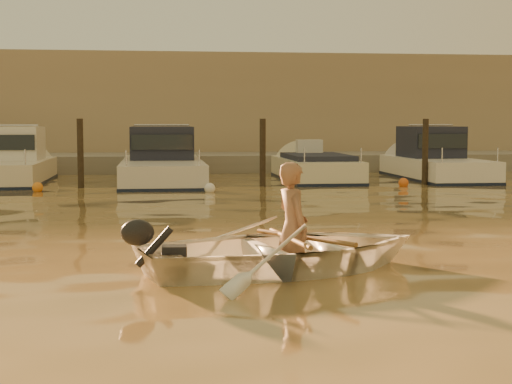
{
  "coord_description": "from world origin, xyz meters",
  "views": [
    {
      "loc": [
        -3.34,
        -9.21,
        1.92
      ],
      "look_at": [
        -1.7,
        3.64,
        0.75
      ],
      "focal_mm": 55.0,
      "sensor_mm": 36.0,
      "label": 1
    }
  ],
  "objects": [
    {
      "name": "fender_d",
      "position": [
        3.95,
        13.23,
        0.1
      ],
      "size": [
        0.3,
        0.3,
        0.3
      ],
      "primitive_type": "sphere",
      "color": "orange",
      "rests_on": "ground_plane"
    },
    {
      "name": "ground_plane",
      "position": [
        0.0,
        0.0,
        0.0
      ],
      "size": [
        160.0,
        160.0,
        0.0
      ],
      "primitive_type": "plane",
      "color": "olive",
      "rests_on": "ground"
    },
    {
      "name": "waterfront_building",
      "position": [
        0.0,
        27.0,
        2.4
      ],
      "size": [
        46.0,
        7.0,
        4.8
      ],
      "primitive_type": "cube",
      "color": "#9E8466",
      "rests_on": "quay"
    },
    {
      "name": "moored_boat_3",
      "position": [
        1.85,
        16.0,
        0.22
      ],
      "size": [
        2.13,
        6.14,
        0.95
      ],
      "primitive_type": null,
      "color": "beige",
      "rests_on": "ground_plane"
    },
    {
      "name": "piling_3",
      "position": [
        4.8,
        13.8,
        0.9
      ],
      "size": [
        0.18,
        0.18,
        2.2
      ],
      "primitive_type": "cylinder",
      "color": "#2D2319",
      "rests_on": "ground_plane"
    },
    {
      "name": "dinghy",
      "position": [
        -1.7,
        0.64,
        0.27
      ],
      "size": [
        4.32,
        3.53,
        0.78
      ],
      "primitive_type": "imported",
      "rotation": [
        0.0,
        0.0,
        1.82
      ],
      "color": "white",
      "rests_on": "ground_plane"
    },
    {
      "name": "moored_boat_4",
      "position": [
        5.97,
        16.0,
        0.62
      ],
      "size": [
        2.17,
        6.72,
        1.75
      ],
      "primitive_type": null,
      "color": "white",
      "rests_on": "ground_plane"
    },
    {
      "name": "fender_c",
      "position": [
        -1.89,
        12.04,
        0.1
      ],
      "size": [
        0.3,
        0.3,
        0.3
      ],
      "primitive_type": "sphere",
      "color": "white",
      "rests_on": "ground_plane"
    },
    {
      "name": "person",
      "position": [
        -1.6,
        0.67,
        0.55
      ],
      "size": [
        0.54,
        0.7,
        1.7
      ],
      "primitive_type": "imported",
      "rotation": [
        0.0,
        0.0,
        1.82
      ],
      "color": "#906348",
      "rests_on": "dinghy"
    },
    {
      "name": "oar_starboard",
      "position": [
        -1.65,
        0.66,
        0.42
      ],
      "size": [
        0.21,
        2.1,
        0.13
      ],
      "primitive_type": "cylinder",
      "rotation": [
        1.54,
        0.0,
        0.07
      ],
      "color": "brown",
      "rests_on": "dinghy"
    },
    {
      "name": "outboard_motor",
      "position": [
        -3.15,
        0.28,
        0.28
      ],
      "size": [
        0.97,
        0.61,
        0.7
      ],
      "primitive_type": null,
      "rotation": [
        0.0,
        0.0,
        0.25
      ],
      "color": "black",
      "rests_on": "dinghy"
    },
    {
      "name": "piling_1",
      "position": [
        -5.5,
        13.8,
        0.9
      ],
      "size": [
        0.18,
        0.18,
        2.2
      ],
      "primitive_type": "cylinder",
      "color": "#2D2319",
      "rests_on": "ground_plane"
    },
    {
      "name": "moored_boat_1",
      "position": [
        -7.82,
        16.0,
        0.62
      ],
      "size": [
        2.09,
        6.27,
        1.75
      ],
      "primitive_type": null,
      "color": "beige",
      "rests_on": "ground_plane"
    },
    {
      "name": "oar_port",
      "position": [
        -1.45,
        0.7,
        0.42
      ],
      "size": [
        0.98,
        1.91,
        0.13
      ],
      "primitive_type": "cylinder",
      "rotation": [
        1.54,
        0.0,
        0.46
      ],
      "color": "brown",
      "rests_on": "dinghy"
    },
    {
      "name": "piling_2",
      "position": [
        -0.2,
        13.8,
        0.9
      ],
      "size": [
        0.18,
        0.18,
        2.2
      ],
      "primitive_type": "cylinder",
      "color": "#2D2319",
      "rests_on": "ground_plane"
    },
    {
      "name": "fender_b",
      "position": [
        -6.6,
        12.93,
        0.1
      ],
      "size": [
        0.3,
        0.3,
        0.3
      ],
      "primitive_type": "sphere",
      "color": "orange",
      "rests_on": "ground_plane"
    },
    {
      "name": "quay",
      "position": [
        0.0,
        21.5,
        0.15
      ],
      "size": [
        52.0,
        4.0,
        1.0
      ],
      "primitive_type": "cube",
      "color": "gray",
      "rests_on": "ground_plane"
    },
    {
      "name": "moored_boat_2",
      "position": [
        -3.15,
        16.0,
        0.62
      ],
      "size": [
        2.5,
        8.29,
        1.75
      ],
      "primitive_type": null,
      "color": "silver",
      "rests_on": "ground_plane"
    }
  ]
}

